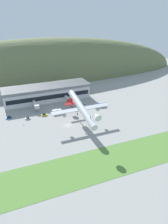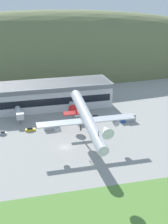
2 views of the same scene
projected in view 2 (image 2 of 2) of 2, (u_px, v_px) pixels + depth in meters
ground_plane at (64, 147)px, 148.99m from camera, size 429.33×429.33×0.00m
grass_strip_foreground at (97, 211)px, 108.82m from camera, size 386.40×24.54×0.08m
hill_backdrop at (42, 75)px, 255.42m from camera, size 350.17×66.84×86.54m
terminal_building at (41, 94)px, 191.10m from camera, size 72.22×19.57×12.67m
jetway_0 at (19, 113)px, 174.18m from camera, size 3.38×12.83×5.43m
jetway_1 at (75, 109)px, 179.34m from camera, size 3.38×15.67×5.43m
cargo_airplane at (87, 119)px, 143.41m from camera, size 38.91×49.81×14.31m
service_car_1 at (2, 133)px, 160.87m from camera, size 3.69×1.94×1.58m
service_car_2 at (30, 129)px, 164.62m from camera, size 4.53×2.02×1.59m
service_car_3 at (95, 117)px, 178.15m from camera, size 4.53×1.77×1.66m
fuel_truck at (51, 126)px, 166.55m from camera, size 7.13×2.72×3.08m
box_truck at (128, 118)px, 174.61m from camera, size 7.85×2.84×3.30m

